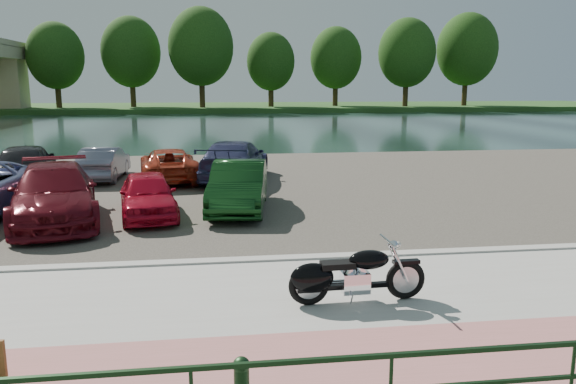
% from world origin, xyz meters
% --- Properties ---
extents(ground, '(200.00, 200.00, 0.00)m').
position_xyz_m(ground, '(0.00, 0.00, 0.00)').
color(ground, '#595447').
rests_on(ground, ground).
extents(promenade, '(60.00, 6.00, 0.10)m').
position_xyz_m(promenade, '(0.00, -1.00, 0.05)').
color(promenade, '#A8A59E').
rests_on(promenade, ground).
extents(pink_path, '(60.00, 2.00, 0.01)m').
position_xyz_m(pink_path, '(0.00, -2.50, 0.10)').
color(pink_path, '#A9665F').
rests_on(pink_path, promenade).
extents(kerb, '(60.00, 0.30, 0.14)m').
position_xyz_m(kerb, '(0.00, 2.00, 0.07)').
color(kerb, '#A8A59E').
rests_on(kerb, ground).
extents(parking_lot, '(60.00, 18.00, 0.04)m').
position_xyz_m(parking_lot, '(0.00, 11.00, 0.02)').
color(parking_lot, '#3D3831').
rests_on(parking_lot, ground).
extents(river, '(120.00, 40.00, 0.00)m').
position_xyz_m(river, '(0.00, 40.00, 0.00)').
color(river, '#172A26').
rests_on(river, ground).
extents(far_bank, '(120.00, 24.00, 0.60)m').
position_xyz_m(far_bank, '(0.00, 72.00, 0.30)').
color(far_bank, '#1E4719').
rests_on(far_bank, ground).
extents(railing, '(24.04, 0.05, 0.90)m').
position_xyz_m(railing, '(0.00, -4.00, 0.79)').
color(railing, black).
rests_on(railing, promenade).
extents(far_trees, '(70.25, 10.68, 12.52)m').
position_xyz_m(far_trees, '(4.36, 65.79, 7.49)').
color(far_trees, '#332612').
rests_on(far_trees, far_bank).
extents(motorcycle, '(2.33, 0.75, 1.05)m').
position_xyz_m(motorcycle, '(0.36, -0.47, 0.56)').
color(motorcycle, black).
rests_on(motorcycle, promenade).
extents(car_3, '(3.26, 5.56, 1.51)m').
position_xyz_m(car_3, '(-5.93, 6.17, 0.80)').
color(car_3, '#560C15').
rests_on(car_3, parking_lot).
extents(car_4, '(2.02, 3.82, 1.24)m').
position_xyz_m(car_4, '(-3.55, 6.44, 0.66)').
color(car_4, '#B20B24').
rests_on(car_4, parking_lot).
extents(car_5, '(2.02, 4.44, 1.41)m').
position_xyz_m(car_5, '(-1.04, 6.92, 0.75)').
color(car_5, '#0E3613').
rests_on(car_5, parking_lot).
extents(car_8, '(2.57, 4.77, 1.54)m').
position_xyz_m(car_8, '(-8.46, 12.11, 0.81)').
color(car_8, black).
rests_on(car_8, parking_lot).
extents(car_9, '(1.46, 3.84, 1.25)m').
position_xyz_m(car_9, '(-5.91, 12.95, 0.67)').
color(car_9, slate).
rests_on(car_9, parking_lot).
extents(car_10, '(2.61, 4.66, 1.23)m').
position_xyz_m(car_10, '(-3.41, 12.29, 0.66)').
color(car_10, '#AA341C').
rests_on(car_10, parking_lot).
extents(car_11, '(3.17, 5.56, 1.52)m').
position_xyz_m(car_11, '(-0.96, 12.12, 0.80)').
color(car_11, navy).
rests_on(car_11, parking_lot).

